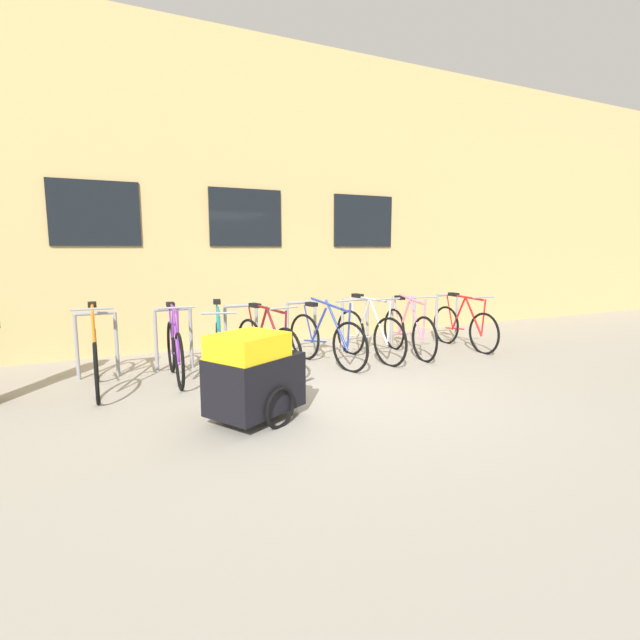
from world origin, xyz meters
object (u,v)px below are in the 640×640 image
bicycle_maroon (267,345)px  bicycle_orange (96,359)px  bicycle_blue (326,339)px  bicycle_silver (369,334)px  bicycle_red (464,327)px  bike_trailer (253,376)px  bicycle_teal (219,349)px  bicycle_purple (175,350)px  bicycle_pink (408,331)px

bicycle_maroon → bicycle_orange: (-2.19, 0.06, 0.01)m
bicycle_blue → bicycle_silver: bicycle_blue is taller
bicycle_red → bike_trailer: bearing=-157.5°
bicycle_teal → bike_trailer: size_ratio=1.23×
bicycle_red → bicycle_maroon: bearing=-179.4°
bicycle_red → bicycle_silver: bicycle_silver is taller
bicycle_blue → bicycle_maroon: 0.93m
bicycle_blue → bicycle_purple: (-2.17, 0.15, 0.00)m
bicycle_maroon → bicycle_pink: bearing=0.4°
bike_trailer → bicycle_teal: bearing=86.2°
bicycle_pink → bicycle_orange: bicycle_orange is taller
bicycle_teal → bicycle_maroon: bearing=-5.0°
bicycle_blue → bicycle_silver: bearing=1.1°
bicycle_pink → bicycle_blue: bearing=-179.1°
bicycle_blue → bike_trailer: bearing=-133.7°
bicycle_pink → bicycle_silver: bearing=-179.3°
bicycle_purple → bicycle_red: bearing=-1.3°
bicycle_maroon → bicycle_purple: 1.25m
bicycle_red → bike_trailer: (-4.46, -1.84, 0.09)m
bicycle_silver → bicycle_orange: bearing=179.3°
bicycle_red → bicycle_teal: (-4.33, 0.02, 0.00)m
bicycle_teal → bicycle_maroon: bicycle_teal is taller
bicycle_teal → bicycle_purple: bicycle_purple is taller
bike_trailer → bicycle_blue: bearing=46.3°
bicycle_blue → bicycle_purple: bicycle_purple is taller
bicycle_pink → bicycle_silver: (-0.76, -0.01, 0.01)m
bicycle_red → bicycle_orange: bicycle_orange is taller
bicycle_pink → bicycle_teal: bearing=179.2°
bicycle_maroon → bike_trailer: size_ratio=1.18×
bicycle_maroon → bicycle_silver: size_ratio=0.98×
bicycle_red → bicycle_blue: bearing=-179.1°
bicycle_silver → bicycle_blue: bearing=-178.9°
bicycle_maroon → bicycle_purple: size_ratio=1.00×
bicycle_blue → bicycle_purple: size_ratio=1.03×
bicycle_blue → bike_trailer: (-1.72, -1.80, 0.08)m
bicycle_red → bicycle_maroon: size_ratio=1.00×
bicycle_purple → bicycle_orange: size_ratio=0.95×
bicycle_maroon → bike_trailer: (-0.79, -1.81, 0.08)m
bicycle_pink → bike_trailer: bearing=-150.7°
bicycle_purple → bicycle_orange: (-0.95, -0.09, 0.00)m
bike_trailer → bicycle_pink: bearing=29.3°
bicycle_orange → bicycle_silver: bearing=-0.7°
bicycle_red → bicycle_maroon: (-3.66, -0.04, 0.01)m
bicycle_teal → bicycle_silver: 2.36m
bicycle_silver → bicycle_pink: bearing=0.7°
bicycle_pink → bicycle_blue: 1.53m
bicycle_pink → bike_trailer: size_ratio=1.20×
bike_trailer → bicycle_red: bearing=22.5°
bicycle_silver → bicycle_orange: 3.89m
bike_trailer → bicycle_orange: bearing=127.0°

